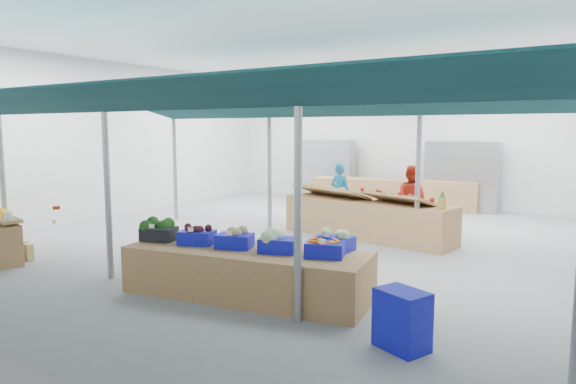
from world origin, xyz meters
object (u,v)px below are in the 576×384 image
object	(u,v)px
crate_stack	(402,320)
vendor_right	(411,199)
fruit_counter	(367,219)
veg_counter	(247,272)
vendor_left	(340,194)

from	to	relation	value
crate_stack	vendor_right	bearing A→B (deg)	108.25
fruit_counter	vendor_right	xyz separation A→B (m)	(0.60, 1.10, 0.36)
vendor_right	fruit_counter	bearing A→B (deg)	70.26
veg_counter	vendor_right	bearing A→B (deg)	76.10
veg_counter	fruit_counter	xyz separation A→B (m)	(-0.15, 4.56, 0.08)
vendor_left	vendor_right	world-z (taller)	same
veg_counter	vendor_left	distance (m)	5.84
veg_counter	fruit_counter	world-z (taller)	fruit_counter
vendor_left	vendor_right	distance (m)	1.80
fruit_counter	crate_stack	size ratio (longest dim) A/B	5.97
vendor_left	fruit_counter	bearing A→B (deg)	146.36
veg_counter	fruit_counter	size ratio (longest dim) A/B	0.90
crate_stack	vendor_right	distance (m)	6.56
crate_stack	veg_counter	bearing A→B (deg)	167.60
veg_counter	vendor_right	xyz separation A→B (m)	(0.45, 5.66, 0.44)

